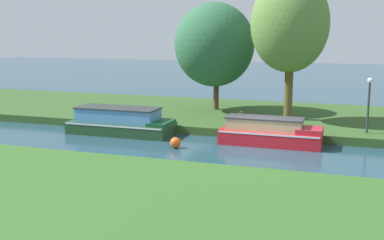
{
  "coord_description": "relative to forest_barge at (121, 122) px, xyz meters",
  "views": [
    {
      "loc": [
        3.88,
        -19.75,
        4.97
      ],
      "look_at": [
        -3.25,
        1.2,
        0.9
      ],
      "focal_mm": 45.14,
      "sensor_mm": 36.0,
      "label": 1
    }
  ],
  "objects": [
    {
      "name": "forest_barge",
      "position": [
        0.0,
        0.0,
        0.0
      ],
      "size": [
        5.18,
        2.01,
        1.31
      ],
      "color": "#234423",
      "rests_on": "ground_plane"
    },
    {
      "name": "red_narrowboat",
      "position": [
        7.38,
        0.0,
        -0.03
      ],
      "size": [
        4.47,
        1.52,
        1.23
      ],
      "color": "red",
      "rests_on": "ground_plane"
    },
    {
      "name": "ground_plane",
      "position": [
        6.95,
        -1.2,
        -0.57
      ],
      "size": [
        120.0,
        120.0,
        0.0
      ],
      "primitive_type": "plane",
      "color": "#234453"
    },
    {
      "name": "willow_tree_left",
      "position": [
        3.04,
        5.96,
        3.64
      ],
      "size": [
        4.57,
        4.77,
        6.22
      ],
      "color": "brown",
      "rests_on": "riverbank_far"
    },
    {
      "name": "riverbank_far",
      "position": [
        6.95,
        5.8,
        -0.37
      ],
      "size": [
        72.0,
        10.0,
        0.4
      ],
      "primitive_type": "cube",
      "color": "#325324",
      "rests_on": "ground_plane"
    },
    {
      "name": "lamp_post",
      "position": [
        11.45,
        2.05,
        1.45
      ],
      "size": [
        0.24,
        0.24,
        2.53
      ],
      "color": "#333338",
      "rests_on": "riverbank_far"
    },
    {
      "name": "channel_buoy",
      "position": [
        3.61,
        -1.95,
        -0.33
      ],
      "size": [
        0.48,
        0.48,
        0.48
      ],
      "primitive_type": "sphere",
      "color": "#E55919",
      "rests_on": "ground_plane"
    },
    {
      "name": "mooring_post_near",
      "position": [
        5.73,
        1.43,
        0.22
      ],
      "size": [
        0.18,
        0.18,
        0.79
      ],
      "primitive_type": "cylinder",
      "color": "#45382B",
      "rests_on": "riverbank_far"
    },
    {
      "name": "willow_tree_centre",
      "position": [
        7.55,
        3.94,
        4.74
      ],
      "size": [
        3.93,
        3.7,
        7.37
      ],
      "color": "brown",
      "rests_on": "riverbank_far"
    },
    {
      "name": "riverbank_near",
      "position": [
        6.95,
        -10.2,
        -0.37
      ],
      "size": [
        72.0,
        10.0,
        0.4
      ],
      "primitive_type": "cube",
      "color": "#335E25",
      "rests_on": "ground_plane"
    }
  ]
}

